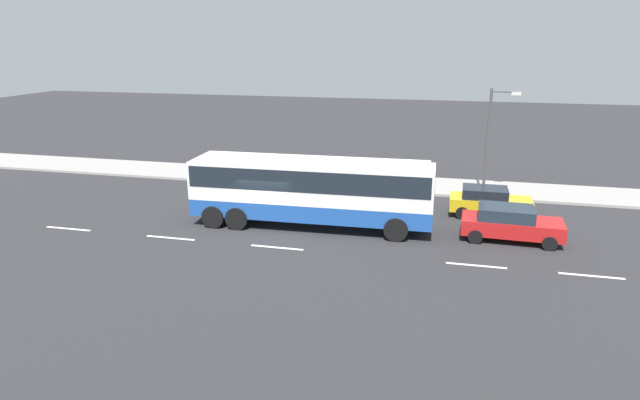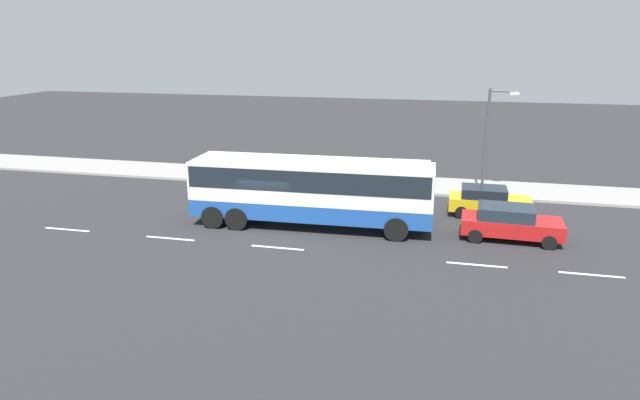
% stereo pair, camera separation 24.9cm
% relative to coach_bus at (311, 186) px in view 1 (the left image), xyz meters
% --- Properties ---
extents(ground_plane, '(120.00, 120.00, 0.00)m').
position_rel_coach_bus_xyz_m(ground_plane, '(-1.99, -0.67, -2.06)').
color(ground_plane, '#28282B').
extents(sidewalk_curb, '(80.00, 4.00, 0.15)m').
position_rel_coach_bus_xyz_m(sidewalk_curb, '(-1.99, 8.82, -1.99)').
color(sidewalk_curb, gray).
rests_on(sidewalk_curb, ground_plane).
extents(lane_centreline, '(40.53, 0.16, 0.01)m').
position_rel_coach_bus_xyz_m(lane_centreline, '(2.88, -3.09, -2.06)').
color(lane_centreline, white).
rests_on(lane_centreline, ground_plane).
extents(coach_bus, '(11.66, 2.89, 3.32)m').
position_rel_coach_bus_xyz_m(coach_bus, '(0.00, 0.00, 0.00)').
color(coach_bus, '#1E4C9E').
rests_on(coach_bus, ground_plane).
extents(car_red_compact, '(4.48, 2.09, 1.56)m').
position_rel_coach_bus_xyz_m(car_red_compact, '(9.24, 0.30, -1.24)').
color(car_red_compact, '#B21919').
rests_on(car_red_compact, ground_plane).
extents(car_yellow_taxi, '(4.09, 1.86, 1.50)m').
position_rel_coach_bus_xyz_m(car_yellow_taxi, '(8.49, 3.75, -1.27)').
color(car_yellow_taxi, gold).
rests_on(car_yellow_taxi, ground_plane).
extents(pedestrian_near_curb, '(0.32, 0.32, 1.61)m').
position_rel_coach_bus_xyz_m(pedestrian_near_curb, '(-3.03, 7.78, -0.99)').
color(pedestrian_near_curb, '#38334C').
rests_on(pedestrian_near_curb, sidewalk_curb).
extents(street_lamp, '(1.61, 0.24, 6.06)m').
position_rel_coach_bus_xyz_m(street_lamp, '(8.56, 7.30, 1.60)').
color(street_lamp, '#47474C').
rests_on(street_lamp, sidewalk_curb).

